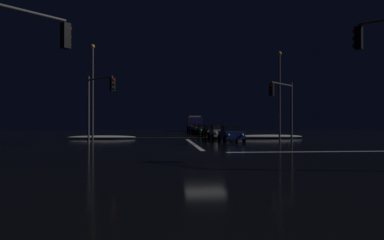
% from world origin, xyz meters
% --- Properties ---
extents(ground, '(120.00, 120.00, 0.10)m').
position_xyz_m(ground, '(0.00, 0.00, -0.05)').
color(ground, black).
extents(stop_line_north, '(0.35, 14.87, 0.01)m').
position_xyz_m(stop_line_north, '(0.00, 8.66, 0.00)').
color(stop_line_north, white).
rests_on(stop_line_north, ground).
extents(centre_line_ns, '(22.00, 0.15, 0.01)m').
position_xyz_m(centre_line_ns, '(0.00, 20.26, 0.00)').
color(centre_line_ns, yellow).
rests_on(centre_line_ns, ground).
extents(crosswalk_bar_east, '(14.87, 0.40, 0.01)m').
position_xyz_m(crosswalk_bar_east, '(8.76, 0.00, 0.00)').
color(crosswalk_bar_east, white).
rests_on(crosswalk_bar_east, ground).
extents(snow_bank_left_curb, '(7.55, 1.50, 0.37)m').
position_xyz_m(snow_bank_left_curb, '(-9.46, 17.85, 0.19)').
color(snow_bank_left_curb, white).
rests_on(snow_bank_left_curb, ground).
extents(snow_bank_right_curb, '(8.06, 1.50, 0.42)m').
position_xyz_m(snow_bank_right_curb, '(9.46, 17.26, 0.21)').
color(snow_bank_right_curb, white).
rests_on(snow_bank_right_curb, ground).
extents(sedan_blue, '(2.02, 4.33, 1.57)m').
position_xyz_m(sedan_blue, '(3.96, 11.60, 0.80)').
color(sedan_blue, navy).
rests_on(sedan_blue, ground).
extents(sedan_white, '(2.02, 4.33, 1.57)m').
position_xyz_m(sedan_white, '(3.70, 17.16, 0.80)').
color(sedan_white, silver).
rests_on(sedan_white, ground).
extents(sedan_black, '(2.02, 4.33, 1.57)m').
position_xyz_m(sedan_black, '(3.52, 22.39, 0.80)').
color(sedan_black, black).
rests_on(sedan_black, ground).
extents(sedan_green, '(2.02, 4.33, 1.57)m').
position_xyz_m(sedan_green, '(3.42, 28.90, 0.80)').
color(sedan_green, '#14512D').
rests_on(sedan_green, ground).
extents(sedan_silver, '(2.02, 4.33, 1.57)m').
position_xyz_m(sedan_silver, '(3.51, 34.72, 0.80)').
color(sedan_silver, '#B7B7BC').
rests_on(sedan_silver, ground).
extents(sedan_red, '(2.02, 4.33, 1.57)m').
position_xyz_m(sedan_red, '(3.54, 39.98, 0.80)').
color(sedan_red, maroon).
rests_on(sedan_red, ground).
extents(box_truck, '(2.68, 8.28, 3.08)m').
position_xyz_m(box_truck, '(3.74, 47.70, 1.71)').
color(box_truck, navy).
rests_on(box_truck, ground).
extents(traffic_signal_nw, '(2.70, 2.70, 5.85)m').
position_xyz_m(traffic_signal_nw, '(-8.01, 8.01, 4.01)').
color(traffic_signal_nw, '#4C4C51').
rests_on(traffic_signal_nw, ground).
extents(traffic_signal_ne, '(3.08, 3.08, 5.50)m').
position_xyz_m(traffic_signal_ne, '(7.81, 7.81, 3.81)').
color(traffic_signal_ne, '#4C4C51').
rests_on(traffic_signal_ne, ground).
extents(traffic_signal_sw, '(2.70, 2.70, 6.42)m').
position_xyz_m(traffic_signal_sw, '(-8.06, -8.06, 4.38)').
color(traffic_signal_sw, '#4C4C51').
rests_on(traffic_signal_sw, ground).
extents(streetlamp_left_near, '(0.44, 0.44, 9.82)m').
position_xyz_m(streetlamp_left_near, '(-9.76, 14.26, 5.61)').
color(streetlamp_left_near, '#424247').
rests_on(streetlamp_left_near, ground).
extents(streetlamp_right_near, '(0.44, 0.44, 9.43)m').
position_xyz_m(streetlamp_right_near, '(9.76, 14.26, 5.41)').
color(streetlamp_right_near, '#424247').
rests_on(streetlamp_right_near, ground).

